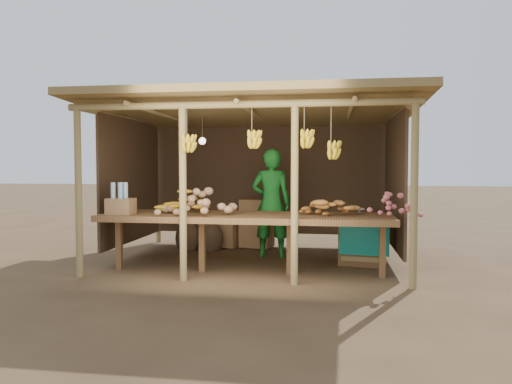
# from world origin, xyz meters

# --- Properties ---
(ground) EXTENTS (60.00, 60.00, 0.00)m
(ground) POSITION_xyz_m (0.00, 0.00, 0.00)
(ground) COLOR brown
(ground) RESTS_ON ground
(stall_structure) EXTENTS (4.70, 3.50, 2.43)m
(stall_structure) POSITION_xyz_m (0.03, 0.02, 1.92)
(stall_structure) COLOR olive
(stall_structure) RESTS_ON ground
(counter) EXTENTS (3.90, 1.05, 0.80)m
(counter) POSITION_xyz_m (0.00, -0.95, 0.74)
(counter) COLOR brown
(counter) RESTS_ON ground
(potato_heap) EXTENTS (1.11, 0.74, 0.37)m
(potato_heap) POSITION_xyz_m (-0.58, -1.10, 0.98)
(potato_heap) COLOR #A37A54
(potato_heap) RESTS_ON counter
(sweet_potato_heap) EXTENTS (0.94, 0.65, 0.35)m
(sweet_potato_heap) POSITION_xyz_m (1.14, -0.99, 0.98)
(sweet_potato_heap) COLOR #AD6B2C
(sweet_potato_heap) RESTS_ON counter
(onion_heap) EXTENTS (0.85, 0.61, 0.36)m
(onion_heap) POSITION_xyz_m (1.90, -1.22, 0.98)
(onion_heap) COLOR #C76165
(onion_heap) RESTS_ON counter
(banana_pile) EXTENTS (0.70, 0.44, 0.35)m
(banana_pile) POSITION_xyz_m (-0.90, -0.82, 0.98)
(banana_pile) COLOR yellow
(banana_pile) RESTS_ON counter
(tomato_basin) EXTENTS (0.37, 0.37, 0.20)m
(tomato_basin) POSITION_xyz_m (-1.90, -0.68, 0.88)
(tomato_basin) COLOR navy
(tomato_basin) RESTS_ON counter
(bottle_box) EXTENTS (0.34, 0.27, 0.43)m
(bottle_box) POSITION_xyz_m (-1.65, -1.20, 0.96)
(bottle_box) COLOR olive
(bottle_box) RESTS_ON counter
(vendor) EXTENTS (0.65, 0.46, 1.72)m
(vendor) POSITION_xyz_m (0.20, 0.32, 0.86)
(vendor) COLOR #197123
(vendor) RESTS_ON ground
(tarp_crate) EXTENTS (0.80, 0.72, 0.84)m
(tarp_crate) POSITION_xyz_m (1.60, -0.06, 0.35)
(tarp_crate) COLOR brown
(tarp_crate) RESTS_ON ground
(carton_stack) EXTENTS (1.18, 0.53, 0.84)m
(carton_stack) POSITION_xyz_m (-0.35, 1.12, 0.37)
(carton_stack) COLOR olive
(carton_stack) RESTS_ON ground
(burlap_sacks) EXTENTS (0.84, 0.44, 0.59)m
(burlap_sacks) POSITION_xyz_m (-1.09, 0.72, 0.26)
(burlap_sacks) COLOR #4A3522
(burlap_sacks) RESTS_ON ground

